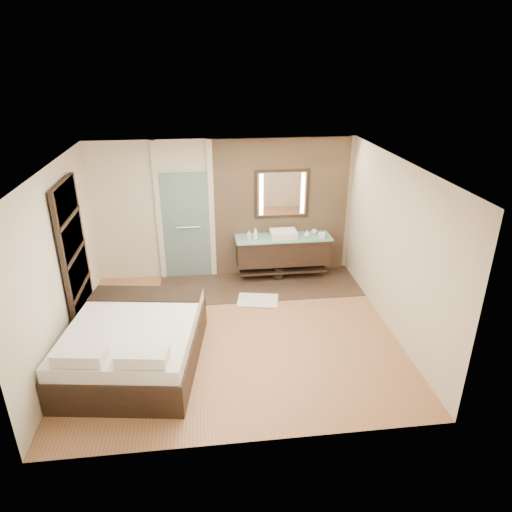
{
  "coord_description": "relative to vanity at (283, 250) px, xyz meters",
  "views": [
    {
      "loc": [
        -0.41,
        -6.16,
        4.07
      ],
      "look_at": [
        0.41,
        0.6,
        1.07
      ],
      "focal_mm": 32.0,
      "sensor_mm": 36.0,
      "label": 1
    }
  ],
  "objects": [
    {
      "name": "tile_strip",
      "position": [
        -0.5,
        -0.32,
        -0.57
      ],
      "size": [
        3.8,
        1.3,
        0.01
      ],
      "primitive_type": "cube",
      "color": "#31251A",
      "rests_on": "floor"
    },
    {
      "name": "cup",
      "position": [
        0.63,
        0.07,
        0.33
      ],
      "size": [
        0.14,
        0.14,
        0.09
      ],
      "primitive_type": "imported",
      "rotation": [
        0.0,
        0.0,
        0.3
      ],
      "color": "white",
      "rests_on": "vanity"
    },
    {
      "name": "soap_bottle_c",
      "position": [
        0.45,
        -0.08,
        0.35
      ],
      "size": [
        0.13,
        0.13,
        0.14
      ],
      "primitive_type": "imported",
      "rotation": [
        0.0,
        0.0,
        -0.18
      ],
      "color": "#BFF1E7",
      "rests_on": "vanity"
    },
    {
      "name": "stone_wall",
      "position": [
        0.0,
        0.29,
        0.77
      ],
      "size": [
        2.6,
        0.08,
        2.7
      ],
      "primitive_type": "cube",
      "color": "#9F7C5B",
      "rests_on": "floor"
    },
    {
      "name": "bath_mat",
      "position": [
        -0.61,
        -0.93,
        -0.56
      ],
      "size": [
        0.8,
        0.63,
        0.02
      ],
      "primitive_type": "cube",
      "rotation": [
        0.0,
        0.0,
        -0.2
      ],
      "color": "silver",
      "rests_on": "floor"
    },
    {
      "name": "soap_bottle_b",
      "position": [
        -0.66,
        -0.01,
        0.37
      ],
      "size": [
        0.07,
        0.08,
        0.16
      ],
      "primitive_type": "imported",
      "rotation": [
        0.0,
        0.0,
        -0.02
      ],
      "color": "#B2B2B2",
      "rests_on": "vanity"
    },
    {
      "name": "vanity",
      "position": [
        0.0,
        0.0,
        0.0
      ],
      "size": [
        1.85,
        0.55,
        0.88
      ],
      "color": "black",
      "rests_on": "stone_wall"
    },
    {
      "name": "shoji_partition",
      "position": [
        -3.53,
        -1.32,
        0.63
      ],
      "size": [
        0.06,
        1.2,
        2.4
      ],
      "color": "black",
      "rests_on": "floor"
    },
    {
      "name": "tissue_box",
      "position": [
        0.72,
        -0.16,
        0.33
      ],
      "size": [
        0.15,
        0.15,
        0.1
      ],
      "primitive_type": "cube",
      "rotation": [
        0.0,
        0.0,
        -0.3
      ],
      "color": "silver",
      "rests_on": "vanity"
    },
    {
      "name": "frosted_door",
      "position": [
        -1.85,
        0.28,
        0.56
      ],
      "size": [
        1.1,
        0.12,
        2.7
      ],
      "color": "#9CC6C3",
      "rests_on": "floor"
    },
    {
      "name": "soap_bottle_a",
      "position": [
        -0.55,
        -0.07,
        0.4
      ],
      "size": [
        0.1,
        0.1,
        0.22
      ],
      "primitive_type": "imported",
      "rotation": [
        0.0,
        0.0,
        0.12
      ],
      "color": "white",
      "rests_on": "vanity"
    },
    {
      "name": "waste_bin",
      "position": [
        -0.09,
        -0.07,
        -0.45
      ],
      "size": [
        0.23,
        0.23,
        0.26
      ],
      "primitive_type": "cylinder",
      "rotation": [
        0.0,
        0.0,
        -0.09
      ],
      "color": "black",
      "rests_on": "floor"
    },
    {
      "name": "bed",
      "position": [
        -2.57,
        -2.52,
        -0.23
      ],
      "size": [
        2.05,
        2.42,
        0.84
      ],
      "rotation": [
        0.0,
        0.0,
        -0.15
      ],
      "color": "black",
      "rests_on": "floor"
    },
    {
      "name": "floor",
      "position": [
        -1.1,
        -1.92,
        -0.58
      ],
      "size": [
        5.0,
        5.0,
        0.0
      ],
      "primitive_type": "plane",
      "color": "#955F3E",
      "rests_on": "ground"
    },
    {
      "name": "mirror_unit",
      "position": [
        0.0,
        0.24,
        1.07
      ],
      "size": [
        1.06,
        0.04,
        0.96
      ],
      "color": "black",
      "rests_on": "stone_wall"
    }
  ]
}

